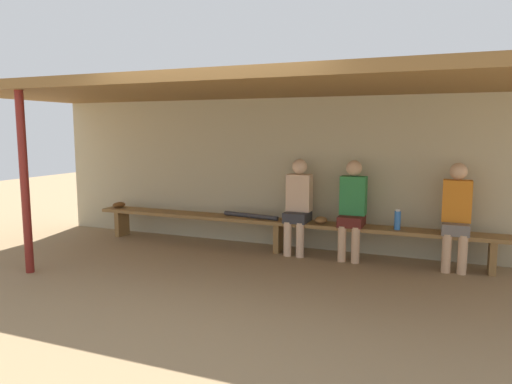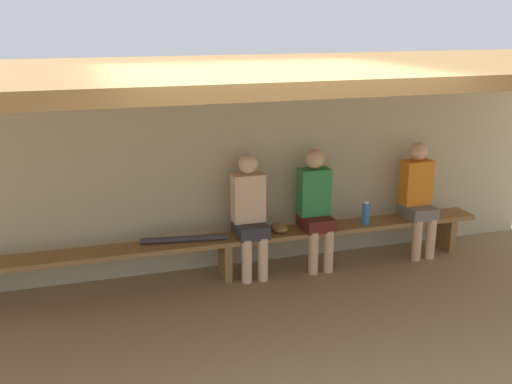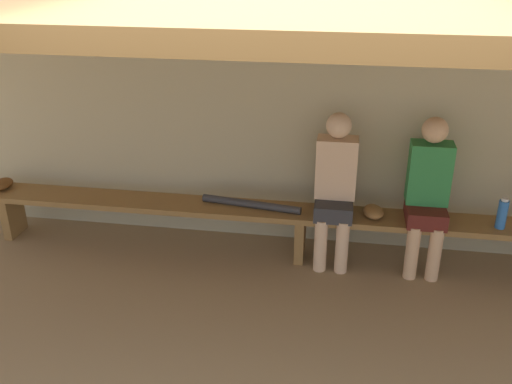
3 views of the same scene
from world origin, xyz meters
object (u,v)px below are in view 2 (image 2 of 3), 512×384
object	(u,v)px
player_with_sunglasses	(250,211)
baseball_glove_worn	(279,228)
baseball_bat	(184,239)
player_in_white	(316,204)
bench	(225,244)
water_bottle_blue	(366,213)
player_rightmost	(418,194)

from	to	relation	value
player_with_sunglasses	baseball_glove_worn	world-z (taller)	player_with_sunglasses
player_with_sunglasses	baseball_bat	xyz separation A→B (m)	(-0.72, -0.00, -0.24)
player_in_white	player_with_sunglasses	world-z (taller)	same
bench	water_bottle_blue	distance (m)	1.64
player_with_sunglasses	water_bottle_blue	xyz separation A→B (m)	(1.35, -0.05, -0.14)
baseball_bat	water_bottle_blue	bearing A→B (deg)	7.10
player_rightmost	baseball_bat	distance (m)	2.77
player_with_sunglasses	baseball_glove_worn	bearing A→B (deg)	-1.20
player_with_sunglasses	player_rightmost	xyz separation A→B (m)	(2.04, 0.00, 0.00)
player_in_white	baseball_glove_worn	world-z (taller)	player_in_white
bench	water_bottle_blue	world-z (taller)	water_bottle_blue
baseball_glove_worn	water_bottle_blue	bearing A→B (deg)	-101.39
player_rightmost	baseball_bat	bearing A→B (deg)	-179.94
baseball_glove_worn	baseball_bat	size ratio (longest dim) A/B	0.27
bench	player_with_sunglasses	bearing A→B (deg)	0.64
player_with_sunglasses	player_rightmost	size ratio (longest dim) A/B	1.00
bench	baseball_bat	size ratio (longest dim) A/B	6.70
player_in_white	player_with_sunglasses	xyz separation A→B (m)	(-0.76, 0.00, 0.00)
player_in_white	water_bottle_blue	bearing A→B (deg)	-4.93
water_bottle_blue	baseball_glove_worn	distance (m)	1.02
player_rightmost	baseball_glove_worn	xyz separation A→B (m)	(-1.71, -0.01, -0.22)
baseball_glove_worn	baseball_bat	xyz separation A→B (m)	(-1.05, 0.00, -0.01)
bench	baseball_bat	world-z (taller)	baseball_bat
player_rightmost	baseball_glove_worn	size ratio (longest dim) A/B	5.56
player_with_sunglasses	water_bottle_blue	distance (m)	1.36
bench	player_in_white	distance (m)	1.09
player_with_sunglasses	baseball_glove_worn	xyz separation A→B (m)	(0.33, -0.01, -0.22)
water_bottle_blue	bench	bearing A→B (deg)	178.31
player_in_white	baseball_bat	size ratio (longest dim) A/B	1.49
baseball_bat	player_in_white	bearing A→B (deg)	8.55
bench	player_rightmost	world-z (taller)	player_rightmost
baseball_glove_worn	bench	bearing A→B (deg)	80.72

